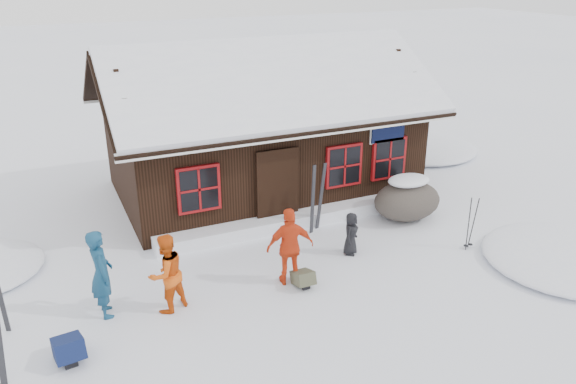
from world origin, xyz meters
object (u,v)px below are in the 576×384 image
object	(u,v)px
boulder	(407,199)
ski_poles	(471,224)
skier_crouched	(351,234)
backpack_olive	(303,281)
skier_orange_left	(166,273)
backpack_blue	(69,352)
skier_orange_right	(290,247)
skier_teal	(101,273)

from	to	relation	value
boulder	ski_poles	world-z (taller)	ski_poles
skier_crouched	boulder	size ratio (longest dim) A/B	0.56
boulder	backpack_olive	distance (m)	4.39
skier_orange_left	ski_poles	bearing A→B (deg)	151.78
boulder	ski_poles	size ratio (longest dim) A/B	1.38
boulder	ski_poles	xyz separation A→B (m)	(0.34, -2.00, 0.08)
backpack_olive	ski_poles	bearing A→B (deg)	-0.66
skier_crouched	backpack_blue	bearing A→B (deg)	149.65
skier_orange_right	skier_orange_left	bearing A→B (deg)	7.84
backpack_blue	backpack_olive	xyz separation A→B (m)	(4.62, 0.48, -0.04)
boulder	backpack_olive	bearing A→B (deg)	-154.33
skier_teal	skier_orange_right	world-z (taller)	skier_teal
skier_teal	skier_orange_left	bearing A→B (deg)	-110.38
skier_teal	ski_poles	distance (m)	8.19
skier_orange_left	boulder	bearing A→B (deg)	168.53
boulder	backpack_blue	distance (m)	8.89
skier_orange_right	backpack_olive	size ratio (longest dim) A/B	3.37
boulder	skier_teal	bearing A→B (deg)	-171.23
skier_crouched	boulder	distance (m)	2.55
skier_orange_right	ski_poles	size ratio (longest dim) A/B	1.28
skier_orange_right	skier_crouched	size ratio (longest dim) A/B	1.66
skier_teal	skier_orange_right	bearing A→B (deg)	-99.69
skier_crouched	boulder	bearing A→B (deg)	-17.58
boulder	skier_orange_right	bearing A→B (deg)	-158.31
skier_teal	skier_orange_right	xyz separation A→B (m)	(3.68, -0.44, -0.04)
boulder	backpack_blue	bearing A→B (deg)	-164.50
skier_orange_right	backpack_blue	size ratio (longest dim) A/B	2.67
skier_orange_right	backpack_blue	world-z (taller)	skier_orange_right
skier_orange_left	backpack_olive	xyz separation A→B (m)	(2.73, -0.34, -0.66)
skier_teal	skier_orange_right	distance (m)	3.71
skier_teal	skier_crouched	distance (m)	5.49
skier_teal	skier_orange_right	size ratio (longest dim) A/B	1.04
ski_poles	backpack_olive	world-z (taller)	ski_poles
boulder	skier_orange_left	bearing A→B (deg)	-166.85
skier_orange_right	skier_crouched	world-z (taller)	skier_orange_right
boulder	backpack_blue	size ratio (longest dim) A/B	2.88
backpack_olive	skier_orange_right	bearing A→B (deg)	125.49
skier_teal	boulder	bearing A→B (deg)	-84.17
skier_teal	boulder	size ratio (longest dim) A/B	0.97
skier_orange_right	backpack_blue	distance (m)	4.55
skier_teal	boulder	distance (m)	7.90
ski_poles	skier_teal	bearing A→B (deg)	174.42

